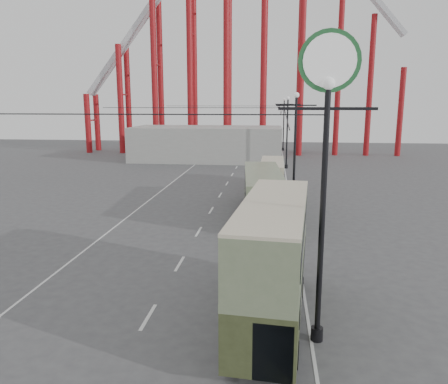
# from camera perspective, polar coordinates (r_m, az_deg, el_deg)

# --- Properties ---
(ground) EXTENTS (160.00, 160.00, 0.00)m
(ground) POSITION_cam_1_polar(r_m,az_deg,el_deg) (20.09, -5.42, -13.47)
(ground) COLOR #474749
(ground) RESTS_ON ground
(road_markings) EXTENTS (12.52, 120.00, 0.01)m
(road_markings) POSITION_cam_1_polar(r_m,az_deg,el_deg) (38.73, -0.71, -1.09)
(road_markings) COLOR silver
(road_markings) RESTS_ON ground
(lamp_post_near) EXTENTS (3.20, 0.44, 10.80)m
(lamp_post_near) POSITION_cam_1_polar(r_m,az_deg,el_deg) (14.91, 13.27, 8.87)
(lamp_post_near) COLOR black
(lamp_post_near) RESTS_ON ground
(lamp_post_mid) EXTENTS (3.20, 0.44, 9.32)m
(lamp_post_mid) POSITION_cam_1_polar(r_m,az_deg,el_deg) (36.04, 9.22, 5.35)
(lamp_post_mid) COLOR black
(lamp_post_mid) RESTS_ON ground
(lamp_post_far) EXTENTS (3.20, 0.44, 9.32)m
(lamp_post_far) POSITION_cam_1_polar(r_m,az_deg,el_deg) (57.94, 8.24, 7.67)
(lamp_post_far) COLOR black
(lamp_post_far) RESTS_ON ground
(lamp_post_distant) EXTENTS (3.20, 0.44, 9.32)m
(lamp_post_distant) POSITION_cam_1_polar(r_m,az_deg,el_deg) (79.90, 7.80, 8.72)
(lamp_post_distant) COLOR black
(lamp_post_distant) RESTS_ON ground
(roller_coaster) EXTENTS (52.95, 5.00, 55.48)m
(roller_coaster) POSITION_cam_1_polar(r_m,az_deg,el_deg) (76.33, 1.71, 22.45)
(roller_coaster) COLOR maroon
(roller_coaster) RESTS_ON ground
(fairground_shed) EXTENTS (22.00, 10.00, 5.00)m
(fairground_shed) POSITION_cam_1_polar(r_m,az_deg,el_deg) (65.81, -2.19, 6.33)
(fairground_shed) COLOR #969792
(fairground_shed) RESTS_ON ground
(double_decker_bus) EXTENTS (3.12, 9.29, 4.90)m
(double_decker_bus) POSITION_cam_1_polar(r_m,az_deg,el_deg) (16.98, 6.41, -8.27)
(double_decker_bus) COLOR #343B20
(double_decker_bus) RESTS_ON ground
(single_decker_green) EXTENTS (3.59, 12.06, 3.36)m
(single_decker_green) POSITION_cam_1_polar(r_m,az_deg,el_deg) (33.42, 5.12, 0.14)
(single_decker_green) COLOR #697858
(single_decker_green) RESTS_ON ground
(single_decker_cream) EXTENTS (2.36, 9.01, 2.80)m
(single_decker_cream) POSITION_cam_1_polar(r_m,az_deg,el_deg) (44.08, 6.30, 2.47)
(single_decker_cream) COLOR beige
(single_decker_cream) RESTS_ON ground
(pedestrian) EXTENTS (0.76, 0.55, 1.93)m
(pedestrian) POSITION_cam_1_polar(r_m,az_deg,el_deg) (22.91, 1.78, -7.60)
(pedestrian) COLOR black
(pedestrian) RESTS_ON ground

